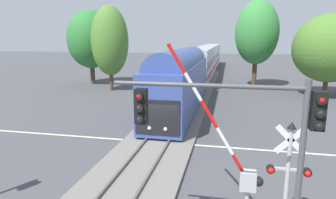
{
  "coord_description": "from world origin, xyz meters",
  "views": [
    {
      "loc": [
        4.09,
        -16.68,
        6.34
      ],
      "look_at": [
        -0.15,
        3.48,
        2.0
      ],
      "focal_mm": 31.18,
      "sensor_mm": 36.0,
      "label": 1
    }
  ],
  "objects_px": {
    "commuter_train": "(202,62)",
    "maple_right_background": "(329,48)",
    "crossing_signal_mast": "(289,167)",
    "pine_left_background": "(91,39)",
    "elm_centre_background": "(257,33)",
    "traffic_signal_near_right": "(243,126)",
    "crossing_gate_near": "(239,164)",
    "oak_behind_train": "(110,41)"
  },
  "relations": [
    {
      "from": "crossing_gate_near",
      "to": "maple_right_background",
      "type": "height_order",
      "value": "maple_right_background"
    },
    {
      "from": "commuter_train",
      "to": "pine_left_background",
      "type": "bearing_deg",
      "value": -155.02
    },
    {
      "from": "commuter_train",
      "to": "crossing_signal_mast",
      "type": "height_order",
      "value": "commuter_train"
    },
    {
      "from": "oak_behind_train",
      "to": "elm_centre_background",
      "type": "distance_m",
      "value": 18.63
    },
    {
      "from": "pine_left_background",
      "to": "elm_centre_background",
      "type": "bearing_deg",
      "value": 5.12
    },
    {
      "from": "commuter_train",
      "to": "crossing_signal_mast",
      "type": "xyz_separation_m",
      "value": [
        6.08,
        -35.51,
        -0.41
      ]
    },
    {
      "from": "crossing_gate_near",
      "to": "pine_left_background",
      "type": "height_order",
      "value": "pine_left_background"
    },
    {
      "from": "traffic_signal_near_right",
      "to": "oak_behind_train",
      "type": "xyz_separation_m",
      "value": [
        -14.62,
        25.84,
        1.94
      ]
    },
    {
      "from": "crossing_gate_near",
      "to": "crossing_signal_mast",
      "type": "xyz_separation_m",
      "value": [
        1.52,
        -0.51,
        0.29
      ]
    },
    {
      "from": "commuter_train",
      "to": "crossing_gate_near",
      "type": "distance_m",
      "value": 35.3
    },
    {
      "from": "commuter_train",
      "to": "oak_behind_train",
      "type": "relative_size",
      "value": 5.97
    },
    {
      "from": "crossing_gate_near",
      "to": "elm_centre_background",
      "type": "height_order",
      "value": "elm_centre_background"
    },
    {
      "from": "commuter_train",
      "to": "crossing_gate_near",
      "type": "xyz_separation_m",
      "value": [
        4.56,
        -35.0,
        -0.71
      ]
    },
    {
      "from": "maple_right_background",
      "to": "crossing_signal_mast",
      "type": "bearing_deg",
      "value": -108.42
    },
    {
      "from": "crossing_signal_mast",
      "to": "commuter_train",
      "type": "bearing_deg",
      "value": 99.71
    },
    {
      "from": "commuter_train",
      "to": "maple_right_background",
      "type": "bearing_deg",
      "value": -35.22
    },
    {
      "from": "maple_right_background",
      "to": "pine_left_background",
      "type": "bearing_deg",
      "value": 173.47
    },
    {
      "from": "crossing_gate_near",
      "to": "elm_centre_background",
      "type": "xyz_separation_m",
      "value": [
        2.79,
        30.1,
        5.02
      ]
    },
    {
      "from": "maple_right_background",
      "to": "traffic_signal_near_right",
      "type": "bearing_deg",
      "value": -110.36
    },
    {
      "from": "crossing_signal_mast",
      "to": "traffic_signal_near_right",
      "type": "xyz_separation_m",
      "value": [
        -1.57,
        -1.64,
        1.75
      ]
    },
    {
      "from": "traffic_signal_near_right",
      "to": "pine_left_background",
      "type": "relative_size",
      "value": 0.54
    },
    {
      "from": "commuter_train",
      "to": "elm_centre_background",
      "type": "bearing_deg",
      "value": -33.71
    },
    {
      "from": "commuter_train",
      "to": "maple_right_background",
      "type": "distance_m",
      "value": 17.93
    },
    {
      "from": "maple_right_background",
      "to": "crossing_gate_near",
      "type": "bearing_deg",
      "value": -111.87
    },
    {
      "from": "crossing_gate_near",
      "to": "crossing_signal_mast",
      "type": "relative_size",
      "value": 1.63
    },
    {
      "from": "maple_right_background",
      "to": "elm_centre_background",
      "type": "height_order",
      "value": "elm_centre_background"
    },
    {
      "from": "commuter_train",
      "to": "oak_behind_train",
      "type": "xyz_separation_m",
      "value": [
        -10.11,
        -11.31,
        3.28
      ]
    },
    {
      "from": "pine_left_background",
      "to": "maple_right_background",
      "type": "height_order",
      "value": "pine_left_background"
    },
    {
      "from": "commuter_train",
      "to": "maple_right_background",
      "type": "relative_size",
      "value": 6.79
    },
    {
      "from": "crossing_signal_mast",
      "to": "pine_left_background",
      "type": "height_order",
      "value": "pine_left_background"
    },
    {
      "from": "traffic_signal_near_right",
      "to": "elm_centre_background",
      "type": "height_order",
      "value": "elm_centre_background"
    },
    {
      "from": "traffic_signal_near_right",
      "to": "pine_left_background",
      "type": "xyz_separation_m",
      "value": [
        -19.29,
        30.26,
        2.11
      ]
    },
    {
      "from": "crossing_signal_mast",
      "to": "maple_right_background",
      "type": "height_order",
      "value": "maple_right_background"
    },
    {
      "from": "pine_left_background",
      "to": "traffic_signal_near_right",
      "type": "bearing_deg",
      "value": -57.48
    },
    {
      "from": "elm_centre_background",
      "to": "pine_left_background",
      "type": "bearing_deg",
      "value": -174.88
    },
    {
      "from": "crossing_signal_mast",
      "to": "oak_behind_train",
      "type": "distance_m",
      "value": 29.35
    },
    {
      "from": "traffic_signal_near_right",
      "to": "maple_right_background",
      "type": "relative_size",
      "value": 0.62
    },
    {
      "from": "pine_left_background",
      "to": "commuter_train",
      "type": "bearing_deg",
      "value": 24.98
    },
    {
      "from": "crossing_gate_near",
      "to": "pine_left_background",
      "type": "distance_m",
      "value": 34.38
    },
    {
      "from": "crossing_gate_near",
      "to": "oak_behind_train",
      "type": "bearing_deg",
      "value": 121.77
    },
    {
      "from": "elm_centre_background",
      "to": "crossing_signal_mast",
      "type": "bearing_deg",
      "value": -92.38
    },
    {
      "from": "crossing_signal_mast",
      "to": "traffic_signal_near_right",
      "type": "bearing_deg",
      "value": -133.75
    }
  ]
}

